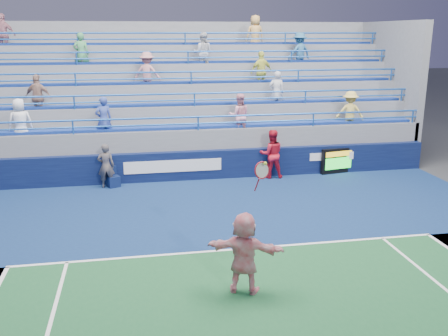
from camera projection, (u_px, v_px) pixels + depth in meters
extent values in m
plane|color=#333538|center=(233.00, 250.00, 12.73)|extent=(120.00, 120.00, 0.00)
cube|color=navy|center=(219.00, 219.00, 14.82)|extent=(18.00, 8.40, 0.02)
cube|color=white|center=(233.00, 249.00, 12.73)|extent=(11.00, 0.10, 0.01)
cube|color=white|center=(234.00, 251.00, 12.63)|extent=(0.08, 0.30, 0.01)
cube|color=#090F33|center=(199.00, 165.00, 18.76)|extent=(18.00, 0.30, 1.10)
cube|color=white|center=(173.00, 166.00, 18.42)|extent=(3.60, 0.02, 0.45)
cube|color=white|center=(332.00, 156.00, 19.47)|extent=(1.80, 0.02, 0.30)
cube|color=slate|center=(190.00, 148.00, 21.56)|extent=(18.00, 5.60, 1.10)
cube|color=slate|center=(190.00, 139.00, 21.46)|extent=(18.00, 5.60, 1.85)
cube|color=#16389C|center=(197.00, 127.00, 18.97)|extent=(17.40, 0.45, 0.10)
cylinder|color=#205AB2|center=(198.00, 117.00, 18.47)|extent=(18.00, 0.07, 0.07)
cube|color=slate|center=(189.00, 129.00, 21.83)|extent=(18.00, 4.60, 2.60)
cube|color=#16389C|center=(193.00, 104.00, 19.72)|extent=(17.40, 0.45, 0.10)
cylinder|color=#205AB2|center=(194.00, 93.00, 19.23)|extent=(18.00, 0.07, 0.07)
cube|color=slate|center=(187.00, 118.00, 22.21)|extent=(18.00, 3.60, 3.35)
cube|color=#16389C|center=(190.00, 82.00, 20.47)|extent=(17.40, 0.45, 0.10)
cylinder|color=#205AB2|center=(191.00, 72.00, 19.98)|extent=(18.00, 0.07, 0.07)
cube|color=slate|center=(186.00, 108.00, 22.59)|extent=(18.00, 2.60, 4.10)
cube|color=#16389C|center=(187.00, 62.00, 21.23)|extent=(17.40, 0.45, 0.10)
cylinder|color=#205AB2|center=(188.00, 52.00, 20.73)|extent=(18.00, 0.07, 0.07)
cube|color=slate|center=(185.00, 99.00, 22.96)|extent=(18.00, 1.60, 4.85)
cube|color=#16389C|center=(184.00, 43.00, 21.98)|extent=(17.40, 0.45, 0.10)
cylinder|color=#205AB2|center=(185.00, 33.00, 21.48)|extent=(18.00, 0.07, 0.07)
imported|color=#469B5C|center=(81.00, 54.00, 20.37)|extent=(0.62, 0.41, 1.70)
imported|color=pink|center=(239.00, 116.00, 19.16)|extent=(0.89, 0.72, 1.70)
imported|color=silver|center=(277.00, 92.00, 20.21)|extent=(0.68, 0.50, 1.70)
imported|color=#A17A6B|center=(38.00, 97.00, 18.61)|extent=(1.07, 0.65, 1.70)
imported|color=#CA8385|center=(147.00, 73.00, 20.08)|extent=(1.24, 0.93, 1.70)
imported|color=silver|center=(203.00, 53.00, 21.24)|extent=(0.96, 0.83, 1.70)
imported|color=#BF7C8A|center=(4.00, 35.00, 20.58)|extent=(1.06, 0.63, 1.70)
imported|color=#E7C55A|center=(350.00, 112.00, 19.94)|extent=(1.24, 0.93, 1.70)
imported|color=white|center=(20.00, 122.00, 17.77)|extent=(0.95, 0.76, 1.70)
imported|color=teal|center=(299.00, 52.00, 21.99)|extent=(1.24, 0.94, 1.70)
imported|color=#334699|center=(104.00, 120.00, 18.28)|extent=(0.71, 0.57, 1.70)
imported|color=#EDB05C|center=(255.00, 35.00, 22.43)|extent=(0.89, 0.64, 1.70)
imported|color=#E5E85A|center=(261.00, 72.00, 20.90)|extent=(1.07, 0.67, 1.70)
cube|color=black|center=(338.00, 161.00, 19.57)|extent=(1.45, 0.42, 1.00)
cube|color=gold|center=(339.00, 154.00, 19.41)|extent=(1.23, 0.02, 0.20)
cube|color=#19E533|center=(339.00, 163.00, 19.51)|extent=(1.23, 0.02, 0.45)
cube|color=#0D1A42|center=(113.00, 182.00, 17.89)|extent=(0.54, 0.54, 0.41)
cube|color=#0D1A42|center=(113.00, 170.00, 17.97)|extent=(0.39, 0.20, 0.32)
imported|color=white|center=(244.00, 253.00, 10.48)|extent=(1.74, 1.11, 1.79)
torus|color=maroon|center=(262.00, 170.00, 10.07)|extent=(0.37, 0.21, 0.36)
cylinder|color=maroon|center=(257.00, 185.00, 10.13)|extent=(0.08, 0.20, 0.32)
sphere|color=#D0DB33|center=(265.00, 163.00, 9.99)|extent=(0.07, 0.07, 0.07)
imported|color=#131C35|center=(106.00, 166.00, 17.65)|extent=(0.59, 0.39, 1.61)
imported|color=red|center=(271.00, 154.00, 18.85)|extent=(0.96, 0.78, 1.86)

